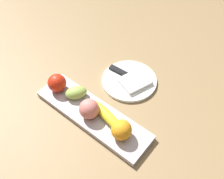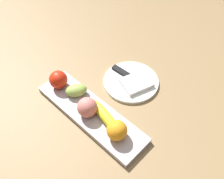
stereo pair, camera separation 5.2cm
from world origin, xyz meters
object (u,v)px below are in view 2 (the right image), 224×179
banana (105,116)px  grape_bunch (76,90)px  fruit_tray (91,113)px  apple (58,80)px  peach (87,107)px  folded_napkin (136,83)px  knife (124,73)px  dinner_plate (131,82)px  orange_near_apple (117,130)px

banana → grape_bunch: size_ratio=2.19×
fruit_tray → apple: (-0.18, 0.00, 0.05)m
peach → folded_napkin: 0.24m
apple → fruit_tray: bearing=-0.1°
apple → folded_napkin: apple is taller
fruit_tray → knife: 0.24m
dinner_plate → knife: 0.05m
knife → grape_bunch: bearing=-107.3°
apple → banana: size_ratio=0.40×
peach → grape_bunch: (-0.10, 0.03, -0.01)m
fruit_tray → grape_bunch: size_ratio=5.67×
orange_near_apple → peach: size_ratio=0.96×
banana → folded_napkin: (-0.03, 0.21, -0.02)m
grape_bunch → folded_napkin: size_ratio=0.72×
knife → fruit_tray: bearing=-82.0°
apple → dinner_plate: bearing=51.1°
apple → folded_napkin: (0.21, 0.23, -0.04)m
peach → grape_bunch: size_ratio=0.89×
fruit_tray → apple: apple is taller
fruit_tray → dinner_plate: (-0.00, 0.23, -0.00)m
fruit_tray → peach: peach is taller
peach → dinner_plate: (0.00, 0.24, -0.05)m
apple → grape_bunch: bearing=12.7°
orange_near_apple → folded_napkin: 0.26m
dinner_plate → orange_near_apple: bearing=-59.3°
banana → peach: 0.07m
fruit_tray → banana: size_ratio=2.58×
fruit_tray → dinner_plate: fruit_tray is taller
fruit_tray → grape_bunch: (-0.10, 0.02, 0.03)m
banana → knife: 0.25m
orange_near_apple → dinner_plate: (-0.14, 0.24, -0.05)m
orange_near_apple → fruit_tray: bearing=176.8°
peach → folded_napkin: peach is taller
orange_near_apple → banana: bearing=164.3°
grape_bunch → folded_napkin: grape_bunch is taller
knife → peach: bearing=-83.0°
peach → fruit_tray: bearing=80.5°
fruit_tray → banana: banana is taller
banana → folded_napkin: 0.22m
apple → peach: peach is taller
banana → dinner_plate: bearing=118.7°
orange_near_apple → peach: peach is taller
banana → folded_napkin: size_ratio=1.58×
peach → orange_near_apple: bearing=1.9°
folded_napkin → knife: bearing=174.5°
orange_near_apple → folded_napkin: (-0.11, 0.24, -0.04)m
fruit_tray → orange_near_apple: size_ratio=6.62×
orange_near_apple → dinner_plate: bearing=120.7°
fruit_tray → dinner_plate: bearing=90.0°
apple → peach: size_ratio=0.98×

